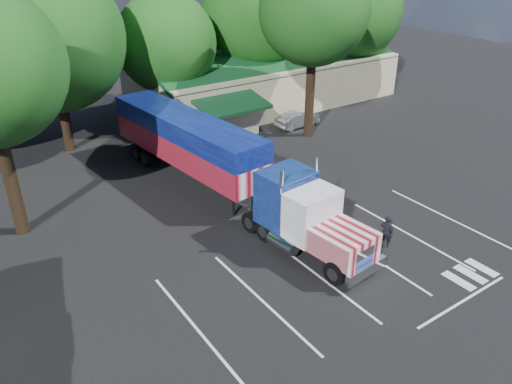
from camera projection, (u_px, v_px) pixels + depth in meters
ground at (247, 222)px, 27.79m from camera, size 120.00×120.00×0.00m
event_hall at (263, 79)px, 46.73m from camera, size 24.20×14.12×5.55m
tree_row_c at (50, 39)px, 33.42m from camera, size 10.00×10.00×13.05m
tree_row_d at (166, 43)px, 39.58m from camera, size 8.00×8.00×10.60m
tree_row_e at (256, 13)px, 43.80m from camera, size 9.60×9.60×12.90m
tree_row_f at (348, 10)px, 48.10m from camera, size 10.40×10.40×13.00m
tree_near_right at (314, 10)px, 35.46m from camera, size 8.00×8.00×13.50m
semi_truck at (213, 156)px, 29.60m from camera, size 4.93×21.58×4.49m
woman at (386, 231)px, 25.27m from camera, size 0.69×0.76×1.74m
bicycle at (236, 180)px, 31.34m from camera, size 1.51×1.96×0.99m
silver_sedan at (297, 119)px, 41.22m from camera, size 3.99×1.57×1.29m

